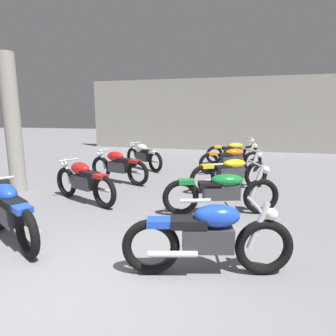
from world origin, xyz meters
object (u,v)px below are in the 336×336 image
at_px(support_pillar, 13,124).
at_px(motorcycle_right_row_0, 209,237).
at_px(motorcycle_left_row_0, 10,211).
at_px(motorcycle_left_row_1, 83,181).
at_px(motorcycle_right_row_4, 233,151).
at_px(motorcycle_left_row_2, 118,166).
at_px(motorcycle_right_row_1, 222,191).
at_px(motorcycle_right_row_2, 231,172).
at_px(motorcycle_right_row_3, 232,159).
at_px(motorcycle_left_row_3, 143,156).

distance_m(support_pillar, motorcycle_right_row_0, 5.56).
xyz_separation_m(motorcycle_left_row_0, motorcycle_left_row_1, (-0.00, 1.96, 0.00)).
bearing_deg(motorcycle_right_row_4, motorcycle_left_row_2, -125.57).
bearing_deg(motorcycle_right_row_1, motorcycle_right_row_2, 87.43).
relative_size(support_pillar, motorcycle_right_row_4, 1.65).
bearing_deg(motorcycle_right_row_0, motorcycle_right_row_2, 88.89).
bearing_deg(motorcycle_left_row_1, motorcycle_right_row_4, 63.86).
height_order(support_pillar, motorcycle_right_row_4, support_pillar).
bearing_deg(motorcycle_right_row_1, motorcycle_right_row_0, -89.85).
xyz_separation_m(motorcycle_left_row_0, motorcycle_right_row_1, (2.87, 1.95, -0.01)).
height_order(motorcycle_left_row_0, motorcycle_right_row_3, motorcycle_right_row_3).
distance_m(motorcycle_left_row_1, motorcycle_right_row_4, 6.45).
distance_m(motorcycle_right_row_0, motorcycle_right_row_4, 7.86).
distance_m(motorcycle_left_row_3, motorcycle_right_row_4, 3.53).
bearing_deg(motorcycle_left_row_1, motorcycle_right_row_1, -0.15).
relative_size(support_pillar, motorcycle_left_row_1, 1.72).
bearing_deg(motorcycle_right_row_2, motorcycle_left_row_1, -149.01).
bearing_deg(motorcycle_right_row_1, support_pillar, 175.81).
bearing_deg(motorcycle_left_row_1, motorcycle_right_row_0, -35.76).
bearing_deg(motorcycle_left_row_0, motorcycle_left_row_1, 90.04).
xyz_separation_m(motorcycle_left_row_1, motorcycle_right_row_2, (2.95, 1.77, -0.01)).
bearing_deg(motorcycle_left_row_0, motorcycle_left_row_2, 90.49).
height_order(motorcycle_left_row_0, motorcycle_right_row_0, same).
bearing_deg(support_pillar, motorcycle_right_row_3, 36.07).
distance_m(support_pillar, motorcycle_right_row_3, 6.13).
bearing_deg(motorcycle_right_row_3, motorcycle_left_row_3, -176.80).
distance_m(motorcycle_left_row_0, motorcycle_right_row_0, 2.88).
height_order(motorcycle_right_row_0, motorcycle_right_row_2, motorcycle_right_row_2).
height_order(motorcycle_left_row_3, motorcycle_right_row_1, motorcycle_right_row_1).
bearing_deg(motorcycle_left_row_0, motorcycle_left_row_3, 90.27).
bearing_deg(motorcycle_left_row_0, motorcycle_right_row_4, 69.86).
distance_m(motorcycle_left_row_0, motorcycle_left_row_2, 3.73).
xyz_separation_m(motorcycle_left_row_3, motorcycle_right_row_3, (2.90, 0.16, -0.01)).
height_order(motorcycle_left_row_2, motorcycle_right_row_0, same).
distance_m(motorcycle_left_row_1, motorcycle_left_row_3, 3.73).
height_order(motorcycle_left_row_1, motorcycle_left_row_2, same).
distance_m(motorcycle_right_row_2, motorcycle_right_row_3, 2.13).
distance_m(support_pillar, motorcycle_left_row_3, 4.08).
bearing_deg(support_pillar, motorcycle_right_row_1, -4.19).
distance_m(motorcycle_left_row_2, motorcycle_right_row_3, 3.60).
distance_m(motorcycle_left_row_1, motorcycle_right_row_0, 3.54).
bearing_deg(motorcycle_right_row_0, motorcycle_right_row_3, 90.02).
distance_m(support_pillar, motorcycle_right_row_4, 7.37).
bearing_deg(support_pillar, motorcycle_left_row_2, 35.95).
relative_size(motorcycle_left_row_2, motorcycle_right_row_3, 0.99).
height_order(motorcycle_right_row_3, motorcycle_right_row_4, same).
bearing_deg(motorcycle_left_row_3, motorcycle_right_row_4, 35.64).
relative_size(motorcycle_right_row_1, motorcycle_right_row_2, 1.14).
distance_m(support_pillar, motorcycle_right_row_2, 5.27).
relative_size(motorcycle_right_row_3, motorcycle_right_row_4, 1.00).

